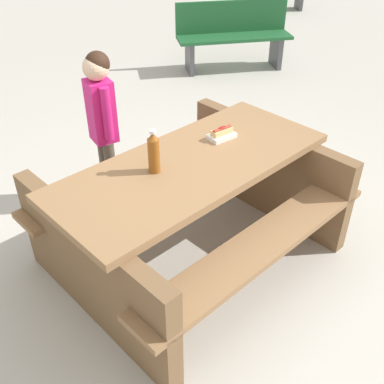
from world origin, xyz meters
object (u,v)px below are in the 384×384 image
at_px(soda_bottle, 154,153).
at_px(child_in_coat, 101,112).
at_px(park_bench_near, 233,34).
at_px(picnic_table, 192,202).
at_px(hotdog_tray, 222,134).

bearing_deg(soda_bottle, child_in_coat, 82.46).
height_order(child_in_coat, park_bench_near, child_in_coat).
relative_size(picnic_table, child_in_coat, 1.61).
bearing_deg(park_bench_near, picnic_table, -135.47).
bearing_deg(picnic_table, park_bench_near, 44.53).
relative_size(soda_bottle, child_in_coat, 0.22).
height_order(picnic_table, child_in_coat, child_in_coat).
xyz_separation_m(picnic_table, soda_bottle, (-0.24, 0.05, 0.43)).
height_order(hotdog_tray, child_in_coat, child_in_coat).
relative_size(soda_bottle, hotdog_tray, 1.49).
bearing_deg(child_in_coat, park_bench_near, 31.56).
height_order(hotdog_tray, park_bench_near, park_bench_near).
xyz_separation_m(picnic_table, park_bench_near, (2.70, 2.66, 0.00)).
bearing_deg(picnic_table, child_in_coat, 97.70).
bearing_deg(picnic_table, hotdog_tray, 19.76).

